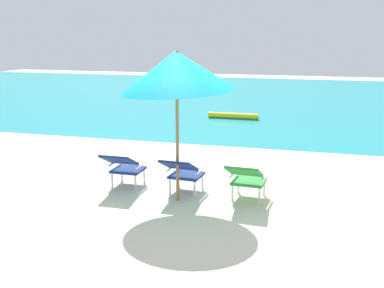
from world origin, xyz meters
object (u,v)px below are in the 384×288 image
Objects in this scene: beach_umbrella_center at (177,71)px; lounge_chair_center at (183,171)px; swim_buoy at (233,116)px; lounge_chair_left at (124,166)px; lounge_chair_right at (247,177)px.

lounge_chair_center is at bearing 91.44° from beach_umbrella_center.
lounge_chair_left is (-0.49, -7.36, 0.31)m from swim_buoy.
beach_umbrella_center is (-1.07, -0.26, 1.67)m from lounge_chair_right.
lounge_chair_right is at bearing -3.31° from lounge_chair_center.
swim_buoy is at bearing 86.20° from lounge_chair_left.
lounge_chair_right is (2.16, -0.10, 0.00)m from lounge_chair_left.
lounge_chair_left is 1.08m from lounge_chair_center.
beach_umbrella_center reaches higher than lounge_chair_right.
lounge_chair_right is 2.01m from beach_umbrella_center.
lounge_chair_left is at bearing -93.80° from swim_buoy.
swim_buoy is at bearing 102.63° from lounge_chair_right.
swim_buoy is at bearing 94.56° from lounge_chair_center.
beach_umbrella_center is at bearing -18.68° from lounge_chair_left.
lounge_chair_left is 0.36× the size of beach_umbrella_center.
beach_umbrella_center is (0.01, -0.33, 1.67)m from lounge_chair_center.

